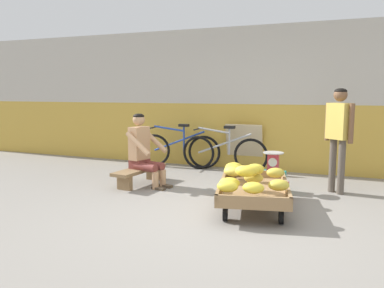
% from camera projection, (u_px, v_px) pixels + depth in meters
% --- Properties ---
extents(ground_plane, '(80.00, 80.00, 0.00)m').
position_uv_depth(ground_plane, '(222.00, 221.00, 4.44)').
color(ground_plane, gray).
extents(back_wall, '(16.00, 0.30, 2.69)m').
position_uv_depth(back_wall, '(273.00, 99.00, 7.22)').
color(back_wall, gold).
rests_on(back_wall, ground).
extents(banana_cart, '(1.12, 1.58, 0.36)m').
position_uv_depth(banana_cart, '(254.00, 191.00, 4.85)').
color(banana_cart, '#99754C').
rests_on(banana_cart, ground).
extents(banana_pile, '(1.05, 1.37, 0.27)m').
position_uv_depth(banana_pile, '(247.00, 175.00, 4.74)').
color(banana_pile, yellow).
rests_on(banana_pile, banana_cart).
extents(low_bench, '(0.44, 1.13, 0.27)m').
position_uv_depth(low_bench, '(140.00, 172.00, 6.15)').
color(low_bench, olive).
rests_on(low_bench, ground).
extents(vendor_seated, '(0.73, 0.57, 1.14)m').
position_uv_depth(vendor_seated, '(143.00, 150.00, 6.06)').
color(vendor_seated, tan).
rests_on(vendor_seated, ground).
extents(plastic_crate, '(0.36, 0.28, 0.30)m').
position_uv_depth(plastic_crate, '(273.00, 181.00, 5.74)').
color(plastic_crate, '#19847F').
rests_on(plastic_crate, ground).
extents(weighing_scale, '(0.30, 0.30, 0.29)m').
position_uv_depth(weighing_scale, '(273.00, 161.00, 5.70)').
color(weighing_scale, '#28282D').
rests_on(weighing_scale, plastic_crate).
extents(bicycle_near_left, '(1.66, 0.48, 0.86)m').
position_uv_depth(bicycle_near_left, '(179.00, 149.00, 7.57)').
color(bicycle_near_left, black).
rests_on(bicycle_near_left, ground).
extents(bicycle_far_left, '(1.66, 0.48, 0.86)m').
position_uv_depth(bicycle_far_left, '(224.00, 152.00, 7.19)').
color(bicycle_far_left, black).
rests_on(bicycle_far_left, ground).
extents(sign_board, '(0.70, 0.25, 0.88)m').
position_uv_depth(sign_board, '(244.00, 147.00, 7.35)').
color(sign_board, '#C6B289').
rests_on(sign_board, ground).
extents(customer_adult, '(0.39, 0.36, 1.53)m').
position_uv_depth(customer_adult, '(339.00, 129.00, 5.54)').
color(customer_adult, brown).
rests_on(customer_adult, ground).
extents(shopping_bag, '(0.18, 0.12, 0.24)m').
position_uv_depth(shopping_bag, '(282.00, 190.00, 5.33)').
color(shopping_bag, '#D13D4C').
rests_on(shopping_bag, ground).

